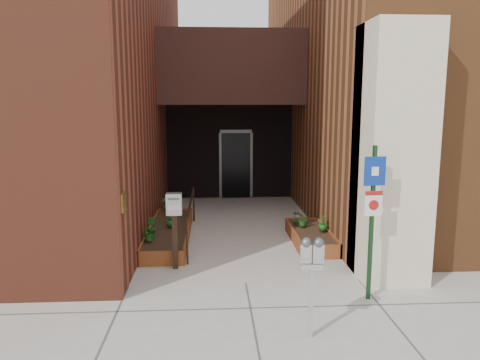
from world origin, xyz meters
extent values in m
plane|color=#9E9991|center=(0.00, 0.00, 0.00)|extent=(80.00, 80.00, 0.00)
cube|color=brown|center=(-6.00, 6.70, 5.00)|extent=(8.00, 14.60, 10.00)
cube|color=brown|center=(6.00, 7.15, 5.00)|extent=(8.00, 13.70, 10.00)
cube|color=beige|center=(2.55, 0.20, 2.20)|extent=(1.10, 1.20, 4.40)
cube|color=black|center=(0.00, 6.00, 4.00)|extent=(4.20, 2.00, 2.00)
cube|color=black|center=(0.00, 7.40, 1.50)|extent=(4.00, 0.30, 3.00)
cube|color=black|center=(0.20, 7.22, 1.05)|extent=(0.90, 0.06, 2.10)
cube|color=#B79338|center=(-1.99, -0.20, 1.50)|extent=(0.04, 0.30, 0.30)
cube|color=brown|center=(-1.55, 0.92, 0.15)|extent=(0.90, 0.04, 0.30)
cube|color=brown|center=(-1.55, 4.48, 0.15)|extent=(0.90, 0.04, 0.30)
cube|color=brown|center=(-1.98, 2.70, 0.15)|extent=(0.04, 3.60, 0.30)
cube|color=brown|center=(-1.12, 2.70, 0.15)|extent=(0.04, 3.60, 0.30)
cube|color=black|center=(-1.55, 2.70, 0.13)|extent=(0.82, 3.52, 0.26)
cube|color=brown|center=(1.60, 1.12, 0.15)|extent=(0.80, 0.04, 0.30)
cube|color=brown|center=(1.60, 3.28, 0.15)|extent=(0.80, 0.04, 0.30)
cube|color=brown|center=(1.22, 2.20, 0.15)|extent=(0.04, 2.20, 0.30)
cube|color=brown|center=(1.98, 2.20, 0.15)|extent=(0.04, 2.20, 0.30)
cube|color=black|center=(1.60, 2.20, 0.13)|extent=(0.72, 2.12, 0.26)
cylinder|color=black|center=(-1.05, 1.00, 0.45)|extent=(0.04, 0.04, 0.90)
cylinder|color=black|center=(-1.05, 4.30, 0.45)|extent=(0.04, 0.04, 0.90)
cylinder|color=black|center=(-1.05, 2.65, 0.88)|extent=(0.04, 3.30, 0.04)
cube|color=#B2B2B4|center=(0.72, -1.90, 0.47)|extent=(0.06, 0.06, 0.95)
cube|color=#B2B2B4|center=(0.72, -1.90, 0.99)|extent=(0.29, 0.14, 0.08)
cube|color=#B2B2B4|center=(0.64, -1.89, 1.16)|extent=(0.15, 0.11, 0.25)
sphere|color=#59595B|center=(0.64, -1.89, 1.30)|extent=(0.14, 0.14, 0.14)
cube|color=white|center=(0.64, -1.94, 1.18)|extent=(0.09, 0.01, 0.05)
cube|color=#B21414|center=(0.64, -1.94, 1.10)|extent=(0.09, 0.01, 0.03)
cube|color=#B2B2B4|center=(0.80, -1.91, 1.16)|extent=(0.15, 0.11, 0.25)
sphere|color=#59595B|center=(0.80, -1.91, 1.30)|extent=(0.14, 0.14, 0.14)
cube|color=white|center=(0.80, -1.96, 1.18)|extent=(0.09, 0.01, 0.05)
cube|color=#B21414|center=(0.80, -1.96, 1.10)|extent=(0.09, 0.01, 0.03)
cube|color=#123316|center=(1.90, -0.75, 1.22)|extent=(0.06, 0.06, 2.45)
cube|color=navy|center=(1.90, -0.79, 2.06)|extent=(0.33, 0.05, 0.45)
cube|color=white|center=(1.90, -0.79, 2.06)|extent=(0.11, 0.02, 0.13)
cube|color=white|center=(1.90, -0.79, 1.56)|extent=(0.28, 0.04, 0.39)
cube|color=#B21414|center=(1.90, -0.79, 1.72)|extent=(0.28, 0.03, 0.07)
cylinder|color=#B21414|center=(1.90, -0.80, 1.54)|extent=(0.16, 0.02, 0.16)
cube|color=black|center=(-1.26, 0.80, 0.52)|extent=(0.10, 0.10, 1.05)
cube|color=#B3B3B5|center=(-1.26, 0.80, 1.24)|extent=(0.29, 0.21, 0.40)
cube|color=#59595B|center=(-1.26, 0.69, 1.35)|extent=(0.21, 0.01, 0.04)
cube|color=white|center=(-1.26, 0.69, 1.19)|extent=(0.23, 0.01, 0.10)
imported|color=#1E611B|center=(-1.85, 1.63, 0.47)|extent=(0.36, 0.36, 0.34)
imported|color=#1A5B1C|center=(-1.85, 1.89, 0.51)|extent=(0.30, 0.30, 0.41)
imported|color=#195A1F|center=(-1.51, 2.68, 0.49)|extent=(0.24, 0.24, 0.38)
imported|color=#1C5718|center=(-1.81, 4.30, 0.47)|extent=(0.26, 0.26, 0.35)
imported|color=#1E5A19|center=(1.85, 2.15, 0.48)|extent=(0.22, 0.22, 0.35)
imported|color=#1F5D1A|center=(1.35, 2.74, 0.45)|extent=(0.21, 0.21, 0.31)
imported|color=#1E5317|center=(1.48, 2.54, 0.46)|extent=(0.36, 0.36, 0.33)
camera|label=1|loc=(-0.55, -7.64, 3.11)|focal=35.00mm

